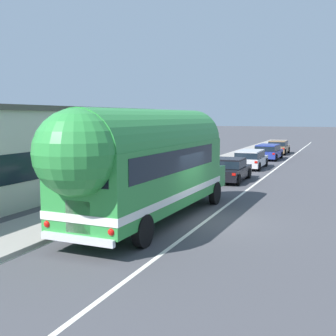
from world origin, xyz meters
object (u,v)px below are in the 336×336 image
(car_lead, at_px, (229,169))
(car_fourth, at_px, (278,147))
(car_second, at_px, (251,158))
(painted_bus, at_px, (146,161))
(car_third, at_px, (268,151))

(car_lead, xyz_separation_m, car_fourth, (-0.01, 20.31, 0.01))
(car_second, relative_size, car_fourth, 0.98)
(car_lead, xyz_separation_m, car_second, (-0.08, 6.70, 0.05))
(painted_bus, xyz_separation_m, car_fourth, (0.15, 31.72, -1.56))
(car_lead, height_order, car_third, same)
(painted_bus, relative_size, car_third, 2.67)
(car_fourth, bearing_deg, painted_bus, -90.26)
(car_lead, distance_m, car_fourth, 20.31)
(painted_bus, bearing_deg, car_fourth, 89.74)
(painted_bus, relative_size, car_lead, 2.63)
(car_third, bearing_deg, car_lead, -90.23)
(car_second, xyz_separation_m, car_fourth, (0.07, 13.61, -0.05))
(car_fourth, bearing_deg, car_second, -90.30)
(painted_bus, bearing_deg, car_second, 89.76)
(car_third, bearing_deg, car_second, -91.07)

